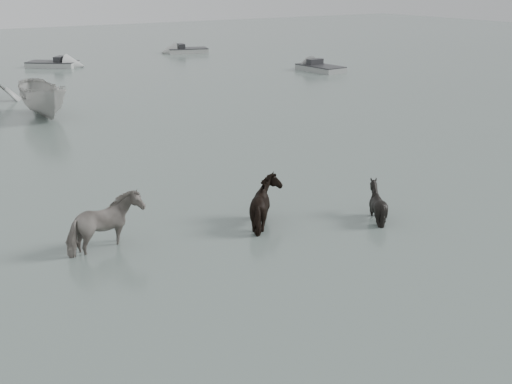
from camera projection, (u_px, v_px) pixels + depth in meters
ground at (262, 245)px, 15.28m from camera, size 140.00×140.00×0.00m
pony_pinto at (104, 218)px, 14.82m from camera, size 1.99×1.27×1.55m
pony_dark at (269, 196)px, 16.37m from camera, size 1.59×1.76×1.54m
pony_black at (377, 194)px, 16.80m from camera, size 1.45×1.37×1.31m
boat_small at (43, 97)px, 28.88m from camera, size 1.82×4.57×1.75m
skiff_port at (320, 65)px, 42.65m from camera, size 1.90×4.78×0.75m
skiff_mid at (52, 62)px, 44.55m from camera, size 4.62×4.19×0.75m
skiff_star at (188, 48)px, 52.64m from camera, size 4.69×2.75×0.75m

